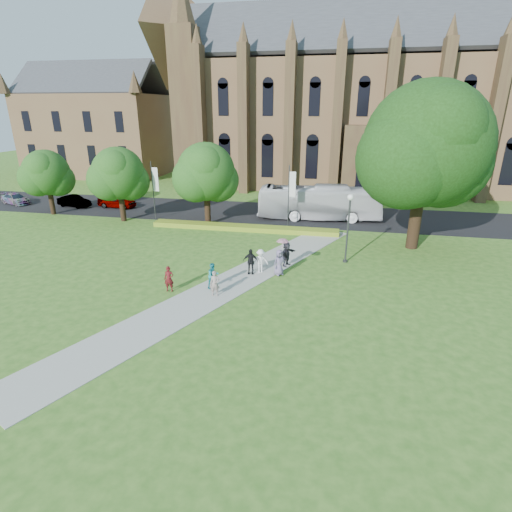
% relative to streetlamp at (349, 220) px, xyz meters
% --- Properties ---
extents(ground, '(160.00, 160.00, 0.00)m').
position_rel_streetlamp_xyz_m(ground, '(-7.50, -6.50, -3.30)').
color(ground, '#33621D').
rests_on(ground, ground).
extents(road, '(160.00, 10.00, 0.02)m').
position_rel_streetlamp_xyz_m(road, '(-7.50, 13.50, -3.29)').
color(road, black).
rests_on(road, ground).
extents(footpath, '(15.58, 28.54, 0.04)m').
position_rel_streetlamp_xyz_m(footpath, '(-7.50, -5.50, -3.28)').
color(footpath, '#B2B2A8').
rests_on(footpath, ground).
extents(flower_hedge, '(18.00, 1.40, 0.45)m').
position_rel_streetlamp_xyz_m(flower_hedge, '(-9.50, 6.70, -3.07)').
color(flower_hedge, '#AEB323').
rests_on(flower_hedge, ground).
extents(cathedral, '(52.60, 18.25, 28.00)m').
position_rel_streetlamp_xyz_m(cathedral, '(2.50, 33.23, 9.69)').
color(cathedral, brown).
rests_on(cathedral, ground).
extents(building_west, '(22.00, 14.00, 18.30)m').
position_rel_streetlamp_xyz_m(building_west, '(-41.50, 35.50, 5.91)').
color(building_west, brown).
rests_on(building_west, ground).
extents(streetlamp, '(0.44, 0.44, 5.24)m').
position_rel_streetlamp_xyz_m(streetlamp, '(0.00, 0.00, 0.00)').
color(streetlamp, '#38383D').
rests_on(streetlamp, ground).
extents(large_tree, '(9.60, 9.60, 13.20)m').
position_rel_streetlamp_xyz_m(large_tree, '(5.50, 4.50, 5.07)').
color(large_tree, '#332114').
rests_on(large_tree, ground).
extents(street_tree_0, '(5.20, 5.20, 7.50)m').
position_rel_streetlamp_xyz_m(street_tree_0, '(-22.50, 7.50, 1.58)').
color(street_tree_0, '#332114').
rests_on(street_tree_0, ground).
extents(street_tree_1, '(5.60, 5.60, 8.05)m').
position_rel_streetlamp_xyz_m(street_tree_1, '(-13.50, 8.00, 1.93)').
color(street_tree_1, '#332114').
rests_on(street_tree_1, ground).
extents(street_tree_2, '(4.80, 4.80, 6.95)m').
position_rel_streetlamp_xyz_m(street_tree_2, '(-31.50, 8.50, 1.23)').
color(street_tree_2, '#332114').
rests_on(street_tree_2, ground).
extents(banner_pole_0, '(0.70, 0.10, 6.00)m').
position_rel_streetlamp_xyz_m(banner_pole_0, '(-5.39, 8.70, 0.09)').
color(banner_pole_0, '#38383D').
rests_on(banner_pole_0, ground).
extents(banner_pole_1, '(0.70, 0.10, 6.00)m').
position_rel_streetlamp_xyz_m(banner_pole_1, '(-19.39, 8.70, 0.09)').
color(banner_pole_1, '#38383D').
rests_on(banner_pole_1, ground).
extents(tour_coach, '(12.90, 4.03, 3.53)m').
position_rel_streetlamp_xyz_m(tour_coach, '(-2.70, 12.13, -1.51)').
color(tour_coach, silver).
rests_on(tour_coach, road).
extents(car_0, '(4.60, 2.16, 1.52)m').
position_rel_streetlamp_xyz_m(car_0, '(-26.14, 12.67, -2.52)').
color(car_0, gray).
rests_on(car_0, road).
extents(car_1, '(4.33, 2.30, 1.36)m').
position_rel_streetlamp_xyz_m(car_1, '(-31.23, 11.93, -2.60)').
color(car_1, gray).
rests_on(car_1, road).
extents(car_2, '(4.59, 3.07, 1.24)m').
position_rel_streetlamp_xyz_m(car_2, '(-39.20, 11.93, -2.66)').
color(car_2, gray).
rests_on(car_2, road).
extents(pedestrian_0, '(0.67, 0.51, 1.67)m').
position_rel_streetlamp_xyz_m(pedestrian_0, '(-11.09, -7.52, -2.42)').
color(pedestrian_0, '#591417').
rests_on(pedestrian_0, footpath).
extents(pedestrian_1, '(1.02, 1.06, 1.72)m').
position_rel_streetlamp_xyz_m(pedestrian_1, '(-8.46, -6.54, -2.40)').
color(pedestrian_1, teal).
rests_on(pedestrian_1, footpath).
extents(pedestrian_2, '(1.26, 1.01, 1.71)m').
position_rel_streetlamp_xyz_m(pedestrian_2, '(-5.96, -3.31, -2.40)').
color(pedestrian_2, white).
rests_on(pedestrian_2, footpath).
extents(pedestrian_3, '(1.12, 0.56, 1.83)m').
position_rel_streetlamp_xyz_m(pedestrian_3, '(-6.61, -3.70, -2.34)').
color(pedestrian_3, black).
rests_on(pedestrian_3, footpath).
extents(pedestrian_4, '(1.06, 1.03, 1.84)m').
position_rel_streetlamp_xyz_m(pedestrian_4, '(-4.59, -3.52, -2.34)').
color(pedestrian_4, slate).
rests_on(pedestrian_4, footpath).
extents(pedestrian_5, '(1.25, 1.77, 1.84)m').
position_rel_streetlamp_xyz_m(pedestrian_5, '(-4.30, -1.70, -2.33)').
color(pedestrian_5, '#25242B').
rests_on(pedestrian_5, footpath).
extents(pedestrian_6, '(0.64, 0.46, 1.63)m').
position_rel_streetlamp_xyz_m(pedestrian_6, '(-8.04, -7.58, -2.44)').
color(pedestrian_6, gray).
rests_on(pedestrian_6, footpath).
extents(parasol, '(0.95, 0.95, 0.72)m').
position_rel_streetlamp_xyz_m(parasol, '(-4.41, -3.42, -1.06)').
color(parasol, '#E29FBF').
rests_on(parasol, pedestrian_4).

